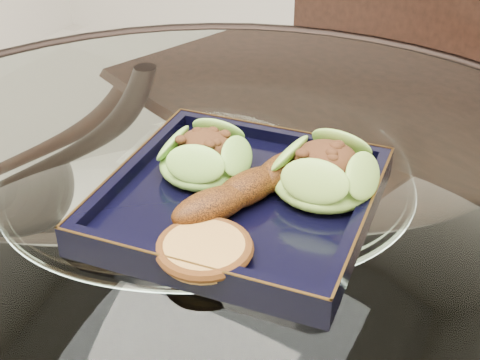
% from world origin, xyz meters
% --- Properties ---
extents(dining_table, '(1.13, 1.13, 0.77)m').
position_xyz_m(dining_table, '(-0.00, -0.00, 0.60)').
color(dining_table, white).
rests_on(dining_table, ground).
extents(dining_chair, '(0.60, 0.60, 1.07)m').
position_xyz_m(dining_chair, '(-0.06, 0.56, 0.60)').
color(dining_chair, black).
rests_on(dining_chair, ground).
extents(navy_plate, '(0.30, 0.30, 0.02)m').
position_xyz_m(navy_plate, '(0.04, 0.00, 0.77)').
color(navy_plate, black).
rests_on(navy_plate, dining_table).
extents(lettuce_wrap_left, '(0.12, 0.12, 0.04)m').
position_xyz_m(lettuce_wrap_left, '(-0.02, 0.02, 0.80)').
color(lettuce_wrap_left, '#67A830').
rests_on(lettuce_wrap_left, navy_plate).
extents(lettuce_wrap_right, '(0.14, 0.14, 0.04)m').
position_xyz_m(lettuce_wrap_right, '(0.11, 0.05, 0.80)').
color(lettuce_wrap_right, '#6AA22F').
rests_on(lettuce_wrap_right, navy_plate).
extents(roasted_plantain, '(0.10, 0.18, 0.03)m').
position_xyz_m(roasted_plantain, '(0.05, -0.00, 0.80)').
color(roasted_plantain, '#5B2A09').
rests_on(roasted_plantain, navy_plate).
extents(crumb_patty, '(0.09, 0.09, 0.01)m').
position_xyz_m(crumb_patty, '(0.06, -0.10, 0.79)').
color(crumb_patty, '#B3893B').
rests_on(crumb_patty, navy_plate).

